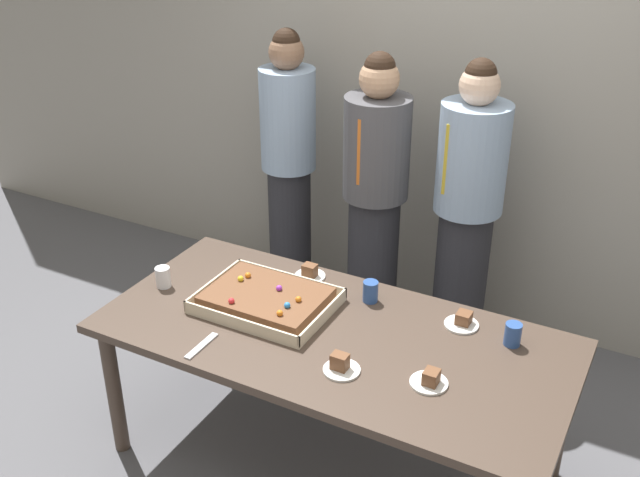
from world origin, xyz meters
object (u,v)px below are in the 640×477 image
object	(u,v)px
plated_slice_far_left	(430,380)
cake_server_utensil	(202,346)
plated_slice_near_right	(341,366)
drink_cup_far_end	(370,291)
plated_slice_near_left	(310,273)
drink_cup_nearest	(163,277)
drink_cup_middle	(513,334)
party_table	(333,347)
sheet_cake	(266,300)
person_striped_tie_right	(289,168)
person_green_shirt_behind	(467,213)
person_serving_front	(375,200)
plated_slice_far_right	(463,321)

from	to	relation	value
plated_slice_far_left	cake_server_utensil	bearing A→B (deg)	-167.03
plated_slice_near_right	drink_cup_far_end	xyz separation A→B (m)	(-0.11, 0.53, 0.03)
plated_slice_near_left	drink_cup_nearest	size ratio (longest dim) A/B	1.50
plated_slice_near_left	drink_cup_middle	size ratio (longest dim) A/B	1.50
party_table	sheet_cake	world-z (taller)	sheet_cake
party_table	person_striped_tie_right	size ratio (longest dim) A/B	1.18
plated_slice_near_left	person_striped_tie_right	bearing A→B (deg)	125.89
drink_cup_nearest	person_green_shirt_behind	size ratio (longest dim) A/B	0.06
drink_cup_far_end	person_green_shirt_behind	distance (m)	0.85
person_serving_front	person_green_shirt_behind	bearing A→B (deg)	102.38
plated_slice_far_right	drink_cup_nearest	bearing A→B (deg)	-165.45
plated_slice_far_left	plated_slice_far_right	world-z (taller)	plated_slice_far_left
drink_cup_middle	cake_server_utensil	xyz separation A→B (m)	(-1.13, -0.62, -0.05)
plated_slice_far_right	person_serving_front	size ratio (longest dim) A/B	0.09
plated_slice_far_right	person_striped_tie_right	size ratio (longest dim) A/B	0.09
sheet_cake	cake_server_utensil	xyz separation A→B (m)	(-0.08, -0.39, -0.03)
party_table	plated_slice_near_left	size ratio (longest dim) A/B	13.51
party_table	plated_slice_near_right	xyz separation A→B (m)	(0.15, -0.22, 0.10)
plated_slice_far_right	drink_cup_nearest	world-z (taller)	drink_cup_nearest
plated_slice_near_left	cake_server_utensil	distance (m)	0.72
party_table	drink_cup_nearest	world-z (taller)	drink_cup_nearest
party_table	plated_slice_far_left	distance (m)	0.52
drink_cup_far_end	person_serving_front	distance (m)	0.83
person_serving_front	person_striped_tie_right	xyz separation A→B (m)	(-0.61, 0.12, 0.03)
plated_slice_far_right	cake_server_utensil	distance (m)	1.12
drink_cup_middle	person_green_shirt_behind	bearing A→B (deg)	119.60
drink_cup_far_end	cake_server_utensil	size ratio (longest dim) A/B	0.50
sheet_cake	person_serving_front	xyz separation A→B (m)	(0.07, 1.02, 0.10)
sheet_cake	plated_slice_far_left	distance (m)	0.87
party_table	cake_server_utensil	xyz separation A→B (m)	(-0.44, -0.35, 0.08)
party_table	plated_slice_far_right	distance (m)	0.57
plated_slice_near_right	person_serving_front	bearing A→B (deg)	108.85
plated_slice_near_left	person_green_shirt_behind	distance (m)	0.94
plated_slice_far_left	drink_cup_nearest	world-z (taller)	drink_cup_nearest
drink_cup_middle	drink_cup_far_end	distance (m)	0.66
plated_slice_far_right	drink_cup_middle	xyz separation A→B (m)	(0.23, -0.04, 0.03)
person_serving_front	person_striped_tie_right	distance (m)	0.62
plated_slice_near_left	person_green_shirt_behind	size ratio (longest dim) A/B	0.09
plated_slice_near_left	person_striped_tie_right	xyz separation A→B (m)	(-0.59, 0.82, 0.14)
drink_cup_nearest	person_striped_tie_right	bearing A→B (deg)	90.94
plated_slice_near_right	party_table	bearing A→B (deg)	123.71
person_striped_tie_right	plated_slice_near_right	bearing A→B (deg)	11.36
party_table	sheet_cake	bearing A→B (deg)	173.41
plated_slice_near_right	drink_cup_nearest	world-z (taller)	drink_cup_nearest
plated_slice_far_right	person_green_shirt_behind	xyz separation A→B (m)	(-0.26, 0.82, 0.12)
plated_slice_near_right	drink_cup_nearest	distance (m)	1.05
plated_slice_near_left	party_table	bearing A→B (deg)	-49.15
drink_cup_middle	person_striped_tie_right	size ratio (longest dim) A/B	0.06
party_table	person_serving_front	world-z (taller)	person_serving_front
plated_slice_near_left	plated_slice_near_right	size ratio (longest dim) A/B	1.00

